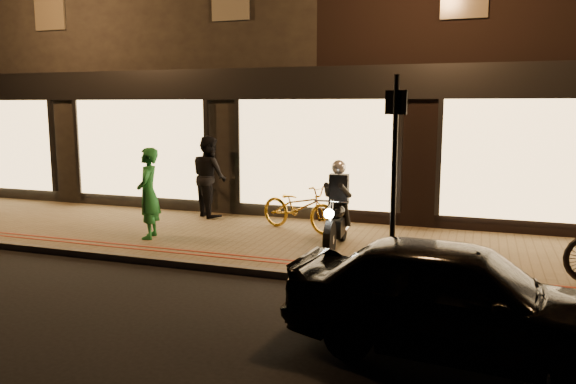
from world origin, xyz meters
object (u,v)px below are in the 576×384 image
(motorcycle, at_px, (337,215))
(bicycle_gold, at_px, (299,207))
(person_green, at_px, (148,193))
(parked_car, at_px, (457,297))
(sign_post, at_px, (394,166))

(motorcycle, distance_m, bicycle_gold, 1.57)
(person_green, bearing_deg, bicycle_gold, 102.16)
(person_green, distance_m, parked_car, 6.64)
(bicycle_gold, relative_size, parked_car, 0.50)
(sign_post, xyz_separation_m, bicycle_gold, (-2.28, 2.44, -1.19))
(motorcycle, relative_size, bicycle_gold, 1.04)
(sign_post, bearing_deg, motorcycle, 132.26)
(sign_post, height_order, person_green, sign_post)
(person_green, xyz_separation_m, parked_car, (5.86, -3.09, -0.37))
(motorcycle, xyz_separation_m, parked_car, (2.24, -3.53, -0.10))
(sign_post, distance_m, bicycle_gold, 3.54)
(parked_car, bearing_deg, motorcycle, 38.00)
(motorcycle, xyz_separation_m, person_green, (-3.63, -0.44, 0.26))
(sign_post, height_order, bicycle_gold, sign_post)
(motorcycle, bearing_deg, parked_car, -62.04)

